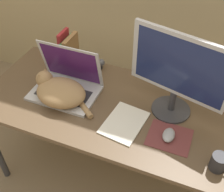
% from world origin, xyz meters
% --- Properties ---
extents(desk, '(1.48, 0.71, 0.71)m').
position_xyz_m(desk, '(0.00, 0.36, 0.64)').
color(desk, brown).
rests_on(desk, ground_plane).
extents(laptop, '(0.39, 0.28, 0.29)m').
position_xyz_m(laptop, '(-0.27, 0.36, 0.77)').
color(laptop, '#B7B7BC').
rests_on(laptop, desk).
extents(cat, '(0.41, 0.25, 0.14)m').
position_xyz_m(cat, '(-0.27, 0.28, 0.78)').
color(cat, '#99754C').
rests_on(cat, desk).
extents(external_monitor, '(0.52, 0.22, 0.48)m').
position_xyz_m(external_monitor, '(0.35, 0.44, 0.98)').
color(external_monitor, '#333338').
rests_on(external_monitor, desk).
extents(mousepad, '(0.22, 0.19, 0.00)m').
position_xyz_m(mousepad, '(0.39, 0.24, 0.71)').
color(mousepad, brown).
rests_on(mousepad, desk).
extents(computer_mouse, '(0.06, 0.10, 0.03)m').
position_xyz_m(computer_mouse, '(0.39, 0.24, 0.73)').
color(computer_mouse, '#99999E').
rests_on(computer_mouse, mousepad).
extents(book_row, '(0.08, 0.17, 0.24)m').
position_xyz_m(book_row, '(-0.39, 0.61, 0.82)').
color(book_row, maroon).
rests_on(book_row, desk).
extents(notepad, '(0.22, 0.29, 0.01)m').
position_xyz_m(notepad, '(0.14, 0.24, 0.72)').
color(notepad, silver).
rests_on(notepad, desk).
extents(webcam, '(0.05, 0.05, 0.07)m').
position_xyz_m(webcam, '(-0.17, 0.65, 0.76)').
color(webcam, '#232328').
rests_on(webcam, desk).
extents(mug, '(0.11, 0.07, 0.09)m').
position_xyz_m(mug, '(0.64, 0.14, 0.76)').
color(mug, '#28282D').
rests_on(mug, desk).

